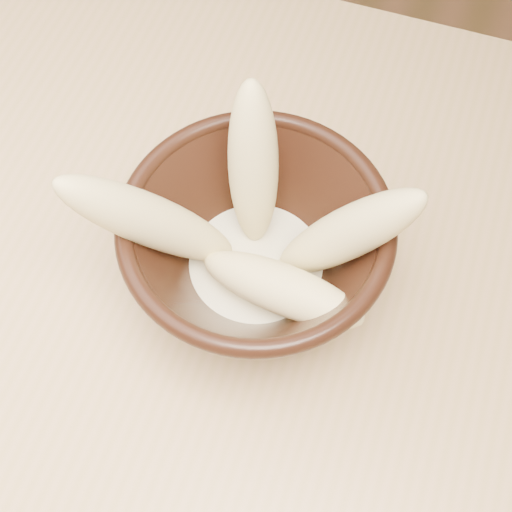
# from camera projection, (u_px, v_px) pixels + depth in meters

# --- Properties ---
(table) EXTENTS (1.20, 0.80, 0.75)m
(table) POSITION_uv_depth(u_px,v_px,m) (64.00, 319.00, 0.67)
(table) COLOR tan
(table) RESTS_ON ground
(bowl) EXTENTS (0.20, 0.20, 0.11)m
(bowl) POSITION_uv_depth(u_px,v_px,m) (256.00, 250.00, 0.54)
(bowl) COLOR black
(bowl) RESTS_ON table
(milk_puddle) EXTENTS (0.11, 0.11, 0.02)m
(milk_puddle) POSITION_uv_depth(u_px,v_px,m) (256.00, 266.00, 0.56)
(milk_puddle) COLOR beige
(milk_puddle) RESTS_ON bowl
(banana_upright) EXTENTS (0.06, 0.09, 0.15)m
(banana_upright) POSITION_uv_depth(u_px,v_px,m) (253.00, 166.00, 0.52)
(banana_upright) COLOR #EBD78A
(banana_upright) RESTS_ON bowl
(banana_left) EXTENTS (0.14, 0.10, 0.15)m
(banana_left) POSITION_uv_depth(u_px,v_px,m) (152.00, 221.00, 0.50)
(banana_left) COLOR #EBD78A
(banana_left) RESTS_ON bowl
(banana_right) EXTENTS (0.12, 0.06, 0.14)m
(banana_right) POSITION_uv_depth(u_px,v_px,m) (346.00, 234.00, 0.50)
(banana_right) COLOR #EBD78A
(banana_right) RESTS_ON bowl
(banana_across) EXTENTS (0.14, 0.06, 0.06)m
(banana_across) POSITION_uv_depth(u_px,v_px,m) (281.00, 289.00, 0.52)
(banana_across) COLOR #EBD78A
(banana_across) RESTS_ON bowl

